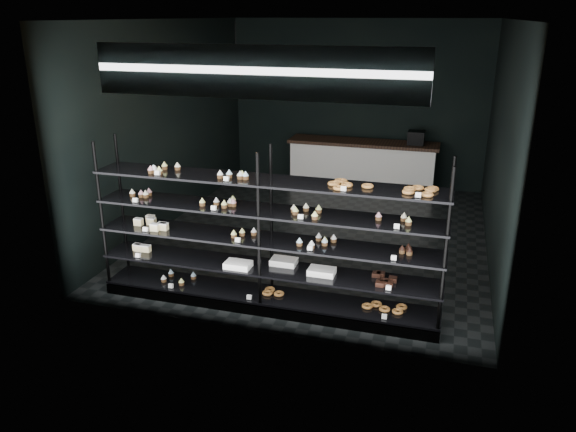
{
  "coord_description": "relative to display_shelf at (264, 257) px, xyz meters",
  "views": [
    {
      "loc": [
        1.86,
        -8.03,
        3.26
      ],
      "look_at": [
        0.04,
        -1.9,
        0.96
      ],
      "focal_mm": 35.0,
      "sensor_mm": 36.0,
      "label": 1
    }
  ],
  "objects": [
    {
      "name": "signage",
      "position": [
        0.08,
        -0.48,
        2.12
      ],
      "size": [
        3.3,
        0.05,
        0.5
      ],
      "color": "#0B1B3B",
      "rests_on": "room"
    },
    {
      "name": "pendant_lamp",
      "position": [
        -0.73,
        1.16,
        1.82
      ],
      "size": [
        0.29,
        0.29,
        0.88
      ],
      "color": "black",
      "rests_on": "room"
    },
    {
      "name": "display_shelf",
      "position": [
        0.0,
        0.0,
        0.0
      ],
      "size": [
        4.0,
        0.5,
        1.91
      ],
      "color": "black",
      "rests_on": "room"
    },
    {
      "name": "service_counter",
      "position": [
        0.33,
        4.95,
        -0.13
      ],
      "size": [
        2.84,
        0.65,
        1.23
      ],
      "color": "silver",
      "rests_on": "room"
    },
    {
      "name": "room",
      "position": [
        0.08,
        2.45,
        0.97
      ],
      "size": [
        5.01,
        6.01,
        3.2
      ],
      "color": "black",
      "rests_on": "ground"
    }
  ]
}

